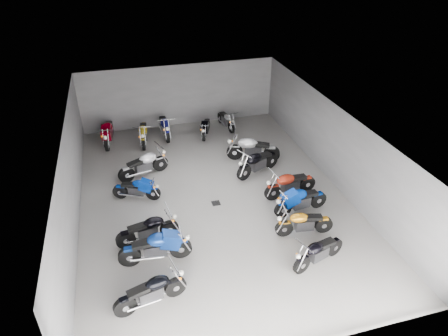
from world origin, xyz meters
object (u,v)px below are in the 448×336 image
at_px(motorcycle_left_f, 144,165).
at_px(motorcycle_right_d, 290,184).
at_px(motorcycle_left_a, 151,291).
at_px(motorcycle_right_a, 318,252).
at_px(motorcycle_back_d, 206,127).
at_px(motorcycle_left_e, 137,189).
at_px(drain_grate, 216,203).
at_px(motorcycle_back_b, 143,133).
at_px(motorcycle_right_b, 304,223).
at_px(motorcycle_back_a, 108,132).
at_px(motorcycle_back_e, 226,120).
at_px(motorcycle_right_f, 253,149).
at_px(motorcycle_right_e, 257,162).
at_px(motorcycle_left_b, 156,247).
at_px(motorcycle_right_c, 300,200).
at_px(motorcycle_left_c, 148,230).
at_px(motorcycle_back_c, 165,126).

xyz_separation_m(motorcycle_left_f, motorcycle_right_d, (5.30, -2.96, -0.01)).
bearing_deg(motorcycle_left_a, motorcycle_right_a, 79.72).
bearing_deg(motorcycle_back_d, motorcycle_right_a, 119.40).
relative_size(motorcycle_left_e, motorcycle_back_d, 1.02).
distance_m(drain_grate, motorcycle_back_b, 6.18).
xyz_separation_m(motorcycle_right_b, motorcycle_right_d, (0.47, 2.26, 0.05)).
bearing_deg(motorcycle_back_a, motorcycle_back_d, -177.84).
bearing_deg(motorcycle_back_e, motorcycle_right_f, 84.84).
height_order(motorcycle_left_e, motorcycle_back_e, motorcycle_back_e).
xyz_separation_m(motorcycle_right_a, motorcycle_back_d, (-1.28, 9.71, -0.04)).
bearing_deg(motorcycle_right_e, drain_grate, 102.06).
bearing_deg(motorcycle_left_b, motorcycle_right_c, 104.07).
distance_m(motorcycle_left_c, motorcycle_back_d, 8.16).
bearing_deg(motorcycle_back_d, motorcycle_left_a, 90.65).
bearing_deg(motorcycle_back_c, motorcycle_right_e, 124.23).
bearing_deg(motorcycle_right_f, motorcycle_right_b, -159.25).
height_order(motorcycle_right_b, motorcycle_back_b, motorcycle_back_b).
bearing_deg(motorcycle_right_a, motorcycle_back_b, 5.81).
height_order(motorcycle_left_b, motorcycle_back_c, motorcycle_left_b).
xyz_separation_m(motorcycle_right_a, motorcycle_right_d, (0.64, 3.68, 0.05)).
height_order(motorcycle_right_a, motorcycle_right_c, motorcycle_right_c).
xyz_separation_m(motorcycle_left_f, motorcycle_right_c, (5.24, -4.05, -0.02)).
relative_size(motorcycle_left_c, motorcycle_right_e, 0.99).
height_order(drain_grate, motorcycle_back_a, motorcycle_back_a).
distance_m(motorcycle_left_f, motorcycle_back_b, 3.08).
bearing_deg(motorcycle_right_c, motorcycle_left_a, 108.53).
relative_size(motorcycle_left_c, motorcycle_back_e, 1.10).
height_order(motorcycle_left_c, motorcycle_right_c, motorcycle_right_c).
distance_m(motorcycle_left_a, motorcycle_back_e, 11.65).
xyz_separation_m(motorcycle_left_c, motorcycle_back_a, (-1.08, 7.72, 0.06)).
xyz_separation_m(motorcycle_right_f, motorcycle_back_e, (-0.22, 3.56, -0.11)).
height_order(motorcycle_back_b, motorcycle_back_d, motorcycle_back_b).
relative_size(motorcycle_back_b, motorcycle_back_c, 0.98).
xyz_separation_m(motorcycle_left_c, motorcycle_right_e, (4.92, 3.13, 0.04)).
bearing_deg(motorcycle_right_b, motorcycle_back_c, 28.76).
bearing_deg(motorcycle_back_b, motorcycle_right_b, 125.58).
bearing_deg(motorcycle_back_d, motorcycle_back_a, 16.74).
xyz_separation_m(motorcycle_left_a, motorcycle_right_e, (5.12, 5.77, 0.04)).
height_order(motorcycle_right_b, motorcycle_back_a, motorcycle_back_a).
bearing_deg(drain_grate, motorcycle_right_c, -25.30).
xyz_separation_m(motorcycle_left_b, motorcycle_right_e, (4.78, 4.10, -0.01)).
bearing_deg(motorcycle_back_c, drain_grate, 98.42).
bearing_deg(motorcycle_back_d, motorcycle_left_f, 64.26).
height_order(motorcycle_left_f, motorcycle_right_a, motorcycle_left_f).
relative_size(motorcycle_left_e, motorcycle_right_c, 0.84).
bearing_deg(motorcycle_back_e, motorcycle_back_b, -1.28).
relative_size(motorcycle_right_a, motorcycle_back_d, 1.10).
height_order(motorcycle_right_e, motorcycle_back_c, motorcycle_right_e).
xyz_separation_m(motorcycle_right_c, motorcycle_right_f, (-0.43, 4.12, 0.05)).
relative_size(motorcycle_left_a, motorcycle_back_e, 1.07).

